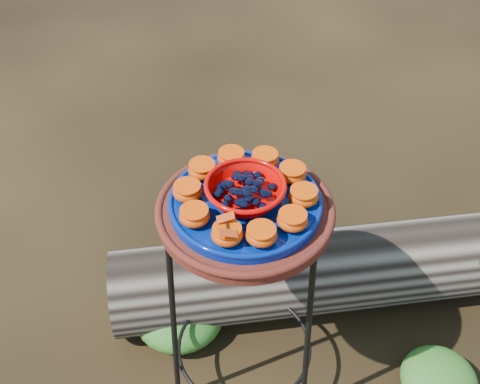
# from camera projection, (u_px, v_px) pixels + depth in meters

# --- Properties ---
(ground) EXTENTS (60.00, 60.00, 0.00)m
(ground) POSITION_uv_depth(u_px,v_px,m) (244.00, 372.00, 1.92)
(ground) COLOR black
(plant_stand) EXTENTS (0.44, 0.44, 0.70)m
(plant_stand) POSITION_uv_depth(u_px,v_px,m) (244.00, 305.00, 1.68)
(plant_stand) COLOR black
(plant_stand) RESTS_ON ground
(terracotta_saucer) EXTENTS (0.42, 0.42, 0.03)m
(terracotta_saucer) POSITION_uv_depth(u_px,v_px,m) (245.00, 212.00, 1.44)
(terracotta_saucer) COLOR #3B1409
(terracotta_saucer) RESTS_ON plant_stand
(cobalt_plate) EXTENTS (0.36, 0.36, 0.02)m
(cobalt_plate) POSITION_uv_depth(u_px,v_px,m) (245.00, 204.00, 1.42)
(cobalt_plate) COLOR navy
(cobalt_plate) RESTS_ON terracotta_saucer
(red_bowl) EXTENTS (0.18, 0.18, 0.05)m
(red_bowl) POSITION_uv_depth(u_px,v_px,m) (245.00, 192.00, 1.39)
(red_bowl) COLOR #C70402
(red_bowl) RESTS_ON cobalt_plate
(glass_gems) EXTENTS (0.14, 0.14, 0.02)m
(glass_gems) POSITION_uv_depth(u_px,v_px,m) (245.00, 180.00, 1.37)
(glass_gems) COLOR black
(glass_gems) RESTS_ON red_bowl
(orange_half_0) EXTENTS (0.07, 0.07, 0.04)m
(orange_half_0) POSITION_uv_depth(u_px,v_px,m) (227.00, 234.00, 1.30)
(orange_half_0) COLOR red
(orange_half_0) RESTS_ON cobalt_plate
(orange_half_1) EXTENTS (0.07, 0.07, 0.04)m
(orange_half_1) POSITION_uv_depth(u_px,v_px,m) (261.00, 235.00, 1.30)
(orange_half_1) COLOR red
(orange_half_1) RESTS_ON cobalt_plate
(orange_half_2) EXTENTS (0.07, 0.07, 0.04)m
(orange_half_2) POSITION_uv_depth(u_px,v_px,m) (292.00, 220.00, 1.33)
(orange_half_2) COLOR red
(orange_half_2) RESTS_ON cobalt_plate
(orange_half_3) EXTENTS (0.07, 0.07, 0.04)m
(orange_half_3) POSITION_uv_depth(u_px,v_px,m) (303.00, 196.00, 1.39)
(orange_half_3) COLOR red
(orange_half_3) RESTS_ON cobalt_plate
(orange_half_4) EXTENTS (0.07, 0.07, 0.04)m
(orange_half_4) POSITION_uv_depth(u_px,v_px,m) (292.00, 173.00, 1.45)
(orange_half_4) COLOR red
(orange_half_4) RESTS_ON cobalt_plate
(orange_half_5) EXTENTS (0.07, 0.07, 0.04)m
(orange_half_5) POSITION_uv_depth(u_px,v_px,m) (265.00, 159.00, 1.49)
(orange_half_5) COLOR red
(orange_half_5) RESTS_ON cobalt_plate
(orange_half_6) EXTENTS (0.07, 0.07, 0.04)m
(orange_half_6) POSITION_uv_depth(u_px,v_px,m) (231.00, 158.00, 1.49)
(orange_half_6) COLOR red
(orange_half_6) RESTS_ON cobalt_plate
(orange_half_7) EXTENTS (0.07, 0.07, 0.04)m
(orange_half_7) POSITION_uv_depth(u_px,v_px,m) (202.00, 170.00, 1.46)
(orange_half_7) COLOR red
(orange_half_7) RESTS_ON cobalt_plate
(orange_half_8) EXTENTS (0.07, 0.07, 0.04)m
(orange_half_8) POSITION_uv_depth(u_px,v_px,m) (188.00, 191.00, 1.40)
(orange_half_8) COLOR red
(orange_half_8) RESTS_ON cobalt_plate
(orange_half_9) EXTENTS (0.07, 0.07, 0.04)m
(orange_half_9) POSITION_uv_depth(u_px,v_px,m) (195.00, 216.00, 1.34)
(orange_half_9) COLOR red
(orange_half_9) RESTS_ON cobalt_plate
(butterfly) EXTENTS (0.10, 0.07, 0.01)m
(butterfly) POSITION_uv_depth(u_px,v_px,m) (227.00, 226.00, 1.28)
(butterfly) COLOR #BB370D
(butterfly) RESTS_ON orange_half_0
(driftwood_log) EXTENTS (1.59, 0.78, 0.29)m
(driftwood_log) POSITION_uv_depth(u_px,v_px,m) (340.00, 269.00, 2.05)
(driftwood_log) COLOR black
(driftwood_log) RESTS_ON ground
(foliage_left) EXTENTS (0.30, 0.30, 0.15)m
(foliage_left) POSITION_uv_depth(u_px,v_px,m) (179.00, 313.00, 2.00)
(foliage_left) COLOR #225B1E
(foliage_left) RESTS_ON ground
(foliage_right) EXTENTS (0.24, 0.24, 0.12)m
(foliage_right) POSITION_uv_depth(u_px,v_px,m) (439.00, 379.00, 1.84)
(foliage_right) COLOR #225B1E
(foliage_right) RESTS_ON ground
(foliage_back) EXTENTS (0.35, 0.35, 0.17)m
(foliage_back) POSITION_uv_depth(u_px,v_px,m) (235.00, 244.00, 2.21)
(foliage_back) COLOR #225B1E
(foliage_back) RESTS_ON ground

